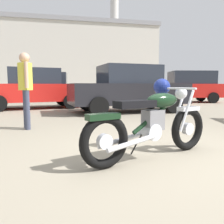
% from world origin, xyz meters
% --- Properties ---
extents(ground_plane, '(80.00, 80.00, 0.00)m').
position_xyz_m(ground_plane, '(0.00, 0.00, 0.00)').
color(ground_plane, gray).
extents(vintage_motorcycle, '(1.98, 1.00, 1.07)m').
position_xyz_m(vintage_motorcycle, '(-0.27, -0.08, 0.49)').
color(vintage_motorcycle, black).
rests_on(vintage_motorcycle, ground_plane).
extents(bystander, '(0.30, 0.45, 1.66)m').
position_xyz_m(bystander, '(-2.23, 2.40, 1.02)').
color(bystander, '#383D51').
rests_on(bystander, ground_plane).
extents(pale_sedan_back, '(4.46, 2.54, 1.67)m').
position_xyz_m(pale_sedan_back, '(-2.62, 7.31, 0.84)').
color(pale_sedan_back, black).
rests_on(pale_sedan_back, ground_plane).
extents(silver_sedan_mid, '(4.13, 2.32, 1.78)m').
position_xyz_m(silver_sedan_mid, '(5.68, 9.31, 0.92)').
color(silver_sedan_mid, black).
rests_on(silver_sedan_mid, ground_plane).
extents(dark_sedan_left, '(4.37, 2.29, 1.67)m').
position_xyz_m(dark_sedan_left, '(0.89, 5.15, 0.84)').
color(dark_sedan_left, black).
rests_on(dark_sedan_left, ground_plane).
extents(white_estate_far, '(4.39, 2.33, 1.67)m').
position_xyz_m(white_estate_far, '(1.37, 8.71, 0.84)').
color(white_estate_far, black).
rests_on(white_estate_far, ground_plane).
extents(blue_hatchback_right, '(4.00, 2.02, 1.78)m').
position_xyz_m(blue_hatchback_right, '(-2.55, 12.21, 0.92)').
color(blue_hatchback_right, black).
rests_on(blue_hatchback_right, ground_plane).
extents(industrial_building, '(19.73, 8.42, 18.83)m').
position_xyz_m(industrial_building, '(0.81, 28.81, 4.53)').
color(industrial_building, beige).
rests_on(industrial_building, ground_plane).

